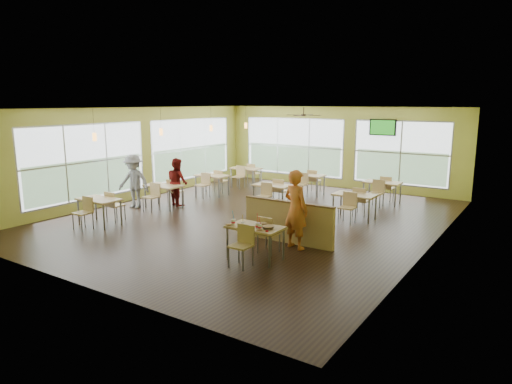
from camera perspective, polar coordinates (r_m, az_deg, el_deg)
room at (r=13.22m, az=-0.17°, el=3.46°), size 12.00×12.04×3.20m
window_bays at (r=17.24m, az=-1.88°, el=4.86°), size 9.24×10.24×2.38m
main_table at (r=9.88m, az=-0.08°, el=-4.96°), size 1.22×1.52×0.87m
half_wall_divider at (r=11.11m, az=4.05°, el=-3.73°), size 2.40×0.14×1.04m
dining_tables at (r=15.35m, az=0.09°, el=0.89°), size 6.92×8.72×0.87m
pendant_lights at (r=15.62m, az=-8.70°, el=7.68°), size 0.11×7.31×0.86m
ceiling_fan at (r=15.69m, az=5.97°, el=9.56°), size 1.25×1.25×0.29m
tv_backwall at (r=17.70m, az=15.56°, el=7.79°), size 1.00×0.07×0.60m
man_plaid at (r=10.62m, az=5.00°, el=-2.17°), size 0.77×0.61×1.87m
patron_maroon at (r=15.26m, az=-9.80°, el=1.26°), size 0.93×0.83×1.58m
patron_grey at (r=15.20m, az=-15.03°, el=1.30°), size 1.24×0.88×1.73m
cup_blue at (r=9.92m, az=-2.86°, el=-3.76°), size 0.10×0.10×0.36m
cup_yellow at (r=9.77m, az=-1.66°, el=-4.06°), size 0.08×0.08×0.30m
cup_red_near at (r=9.58m, az=0.20°, el=-4.26°), size 0.11×0.11×0.38m
cup_red_far at (r=9.55m, az=0.47°, el=-4.40°), size 0.09×0.09×0.32m
food_basket at (r=9.65m, az=1.51°, el=-4.42°), size 0.26×0.26×0.06m
ketchup_cup at (r=9.44m, az=1.38°, el=-4.91°), size 0.06×0.06×0.03m
wrapper_left at (r=9.93m, az=-3.46°, el=-4.07°), size 0.16×0.15×0.04m
wrapper_mid at (r=9.98m, az=0.95°, el=-3.94°), size 0.23×0.21×0.05m
wrapper_right at (r=9.52m, az=0.49°, el=-4.74°), size 0.15×0.14×0.03m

